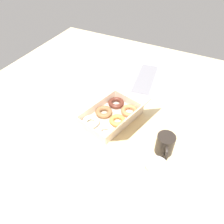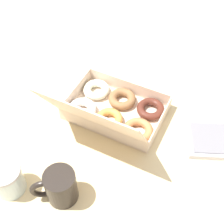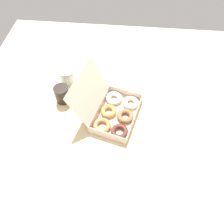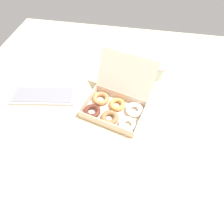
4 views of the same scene
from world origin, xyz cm
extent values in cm
cube|color=beige|center=(0.00, 0.00, -1.00)|extent=(180.00, 180.00, 2.00)
cube|color=beige|center=(3.48, 1.62, 0.20)|extent=(35.14, 27.95, 0.40)
cube|color=beige|center=(-11.27, 5.45, 2.95)|extent=(5.62, 20.29, 5.10)
cube|color=beige|center=(18.24, -2.20, 2.95)|extent=(5.62, 20.29, 5.10)
cube|color=beige|center=(0.91, -8.28, 2.95)|extent=(29.23, 7.94, 5.10)
cube|color=beige|center=(6.05, 11.53, 2.95)|extent=(29.23, 7.94, 5.10)
cube|color=beige|center=(7.39, 16.68, 14.59)|extent=(32.56, 18.00, 18.37)
torus|color=#55271C|center=(-7.63, -0.78, 1.78)|extent=(9.66, 9.66, 2.52)
torus|color=olive|center=(2.38, -3.30, 1.78)|extent=(9.88, 9.88, 2.79)
torus|color=white|center=(11.99, -5.77, 1.78)|extent=(13.00, 13.00, 2.69)
torus|color=#BB7646|center=(-4.92, 8.79, 1.78)|extent=(13.40, 13.40, 2.54)
torus|color=#D99042|center=(4.86, 6.23, 1.78)|extent=(11.41, 11.41, 2.52)
torus|color=silver|center=(14.45, 4.11, 1.78)|extent=(10.61, 10.61, 2.93)
cube|color=#BAB8C2|center=(-38.29, 5.62, 0.90)|extent=(38.36, 18.71, 1.80)
cube|color=gray|center=(-38.29, 5.62, 2.00)|extent=(35.13, 16.16, 0.40)
cylinder|color=black|center=(11.72, 33.63, 5.20)|extent=(8.33, 8.33, 10.41)
torus|color=black|center=(15.89, 35.24, 5.20)|extent=(7.37, 4.05, 7.33)
cylinder|color=black|center=(11.72, 33.63, 8.53)|extent=(7.33, 7.33, 0.62)
cylinder|color=silver|center=(26.59, 34.25, 4.09)|extent=(8.43, 8.43, 8.17)
cylinder|color=#B2B2B7|center=(26.59, 34.25, 8.67)|extent=(8.85, 8.85, 1.00)
cube|color=white|center=(-16.01, -22.58, 0.07)|extent=(11.13, 9.78, 0.15)
camera|label=1|loc=(78.42, 40.60, 83.80)|focal=35.00mm
camera|label=2|loc=(-8.99, 67.79, 79.58)|focal=50.00mm
camera|label=3|loc=(-65.70, -2.49, 100.68)|focal=35.00mm
camera|label=4|loc=(12.42, -53.10, 77.62)|focal=28.00mm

